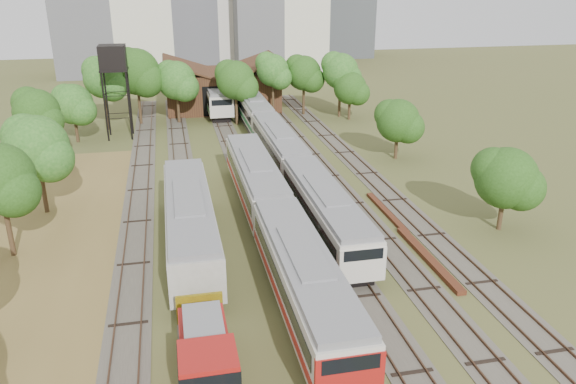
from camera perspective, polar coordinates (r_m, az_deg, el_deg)
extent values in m
plane|color=#475123|center=(32.31, 6.14, -13.87)|extent=(240.00, 240.00, 0.00)
cube|color=brown|center=(38.91, -24.50, -9.28)|extent=(14.00, 60.00, 0.04)
cube|color=#4C473D|center=(53.39, -14.80, 0.19)|extent=(2.60, 80.00, 0.06)
cube|color=#472D1E|center=(53.41, -15.57, 0.23)|extent=(0.08, 80.00, 0.14)
cube|color=#472D1E|center=(53.32, -14.04, 0.34)|extent=(0.08, 80.00, 0.14)
cube|color=#4C473D|center=(53.30, -10.51, 0.52)|extent=(2.60, 80.00, 0.06)
cube|color=#472D1E|center=(53.26, -11.29, 0.55)|extent=(0.08, 80.00, 0.14)
cube|color=#472D1E|center=(53.29, -9.75, 0.67)|extent=(0.08, 80.00, 0.14)
cube|color=#4C473D|center=(53.73, -4.12, 1.00)|extent=(2.60, 80.00, 0.06)
cube|color=#472D1E|center=(53.61, -4.88, 1.04)|extent=(0.08, 80.00, 0.14)
cube|color=#472D1E|center=(53.79, -3.37, 1.15)|extent=(0.08, 80.00, 0.14)
cube|color=#4C473D|center=(54.38, 0.05, 1.31)|extent=(2.60, 80.00, 0.06)
cube|color=#472D1E|center=(54.21, -0.69, 1.34)|extent=(0.08, 80.00, 0.14)
cube|color=#472D1E|center=(54.50, 0.79, 1.45)|extent=(0.08, 80.00, 0.14)
cube|color=#4C473D|center=(55.32, 4.11, 1.60)|extent=(2.60, 80.00, 0.06)
cube|color=#472D1E|center=(55.10, 3.39, 1.64)|extent=(0.08, 80.00, 0.14)
cube|color=#472D1E|center=(55.48, 4.82, 1.74)|extent=(0.08, 80.00, 0.14)
cube|color=#4C473D|center=(56.52, 8.01, 1.88)|extent=(2.60, 80.00, 0.06)
cube|color=#472D1E|center=(56.25, 7.33, 1.91)|extent=(0.08, 80.00, 0.14)
cube|color=#472D1E|center=(56.73, 8.70, 2.01)|extent=(0.08, 80.00, 0.14)
cube|color=black|center=(33.44, 1.59, -11.52)|extent=(2.37, 15.64, 0.86)
cube|color=beige|center=(32.52, 1.63, -8.88)|extent=(3.12, 17.00, 2.69)
cube|color=black|center=(32.36, 1.63, -8.39)|extent=(3.18, 15.64, 0.91)
cube|color=slate|center=(31.78, 1.65, -6.48)|extent=(2.87, 16.66, 0.39)
cube|color=maroon|center=(32.90, 1.61, -10.02)|extent=(3.18, 16.66, 0.48)
cube|color=maroon|center=(25.91, 6.27, -18.27)|extent=(3.16, 0.25, 2.42)
cube|color=black|center=(48.80, -3.25, -0.60)|extent=(2.37, 15.64, 0.86)
cube|color=beige|center=(48.17, -3.30, 1.36)|extent=(3.12, 17.00, 2.69)
cube|color=black|center=(48.06, -3.31, 1.72)|extent=(3.18, 15.64, 0.91)
cube|color=slate|center=(47.67, -3.34, 3.10)|extent=(2.87, 16.66, 0.39)
cube|color=maroon|center=(48.43, -3.28, 0.52)|extent=(3.18, 16.66, 0.48)
cube|color=black|center=(42.66, 3.72, -3.96)|extent=(2.24, 15.64, 0.82)
cube|color=beige|center=(41.98, 3.78, -1.88)|extent=(2.96, 17.00, 2.55)
cube|color=black|center=(41.86, 3.79, -1.50)|extent=(3.02, 15.64, 0.87)
cube|color=slate|center=(41.43, 3.83, -0.03)|extent=(2.72, 16.66, 0.37)
cube|color=#186230|center=(42.26, 3.75, -2.77)|extent=(3.02, 16.66, 0.46)
cube|color=beige|center=(34.79, 7.56, -7.39)|extent=(3.00, 0.25, 2.29)
cube|color=black|center=(58.52, -0.90, 3.15)|extent=(2.24, 15.64, 0.82)
cube|color=beige|center=(58.03, -0.91, 4.73)|extent=(2.96, 17.00, 2.55)
cube|color=black|center=(57.94, -0.91, 5.02)|extent=(3.02, 15.64, 0.87)
cube|color=slate|center=(57.63, -0.92, 6.12)|extent=(2.72, 16.66, 0.37)
cube|color=#186230|center=(58.23, -0.90, 4.06)|extent=(3.02, 16.66, 0.46)
cube|color=black|center=(75.12, -3.54, 7.18)|extent=(2.24, 15.64, 0.82)
cube|color=beige|center=(74.73, -3.57, 8.43)|extent=(2.96, 17.00, 2.55)
cube|color=black|center=(74.67, -3.57, 8.66)|extent=(3.02, 15.64, 0.87)
cube|color=slate|center=(74.43, -3.59, 9.52)|extent=(2.72, 16.66, 0.37)
cube|color=#186230|center=(74.89, -3.55, 7.89)|extent=(3.02, 16.66, 0.46)
cube|color=black|center=(83.27, -7.24, 8.45)|extent=(2.40, 14.72, 0.87)
cube|color=beige|center=(82.90, -7.30, 9.67)|extent=(3.17, 16.00, 2.73)
cube|color=black|center=(82.83, -7.31, 9.89)|extent=(3.23, 14.72, 0.93)
cube|color=slate|center=(82.60, -7.35, 10.73)|extent=(2.92, 15.68, 0.39)
cube|color=#186230|center=(83.05, -7.27, 9.15)|extent=(3.23, 15.68, 0.49)
cube|color=beige|center=(75.18, -6.72, 8.41)|extent=(3.21, 0.25, 2.46)
cube|color=black|center=(29.08, -8.29, -17.49)|extent=(2.06, 7.20, 0.84)
cube|color=maroon|center=(29.04, -8.54, -14.78)|extent=(2.34, 4.40, 1.41)
cube|color=maroon|center=(26.00, -8.03, -18.11)|extent=(2.53, 2.44, 2.53)
cube|color=black|center=(25.62, -8.11, -17.05)|extent=(2.58, 2.48, 0.84)
cube|color=gold|center=(31.68, -8.95, -11.55)|extent=(2.53, 0.20, 1.69)
cube|color=slate|center=(27.50, -8.59, -13.13)|extent=(1.88, 3.60, 0.19)
cube|color=black|center=(40.97, -9.80, -5.30)|extent=(2.46, 16.56, 0.89)
cube|color=gray|center=(40.20, -9.96, -2.94)|extent=(3.24, 18.00, 2.79)
cube|color=black|center=(40.06, -9.99, -2.51)|extent=(3.30, 16.56, 0.95)
cube|color=slate|center=(39.58, -10.11, -0.83)|extent=(2.98, 17.64, 0.40)
cylinder|color=black|center=(69.82, -18.09, 8.16)|extent=(0.20, 0.20, 8.07)
cylinder|color=black|center=(69.58, -15.85, 8.36)|extent=(0.20, 0.20, 8.07)
cylinder|color=black|center=(72.47, -17.91, 8.63)|extent=(0.20, 0.20, 8.07)
cylinder|color=black|center=(72.24, -15.74, 8.82)|extent=(0.20, 0.20, 8.07)
cube|color=black|center=(70.29, -17.26, 11.78)|extent=(3.18, 3.18, 0.20)
cube|color=black|center=(70.09, -17.39, 12.96)|extent=(3.03, 3.03, 2.72)
cube|color=#572A19|center=(40.39, 14.05, -6.52)|extent=(0.64, 9.58, 0.32)
cube|color=#572A19|center=(47.30, 9.97, -2.02)|extent=(0.52, 8.30, 0.27)
cube|color=#3D2216|center=(84.84, -6.76, 10.31)|extent=(16.00, 11.00, 5.50)
cube|color=#3D2216|center=(84.01, -9.64, 12.37)|extent=(8.45, 11.55, 2.96)
cube|color=#3D2216|center=(84.75, -4.10, 12.68)|extent=(8.45, 11.55, 2.96)
cube|color=black|center=(79.63, -6.34, 9.21)|extent=(6.40, 0.15, 4.12)
cylinder|color=#382616|center=(43.46, -26.53, -3.07)|extent=(0.36, 0.36, 4.60)
cylinder|color=#382616|center=(50.27, -23.61, 0.44)|extent=(0.36, 0.36, 4.45)
sphere|color=#1F4512|center=(49.26, -24.19, 4.19)|extent=(5.11, 5.11, 5.11)
cylinder|color=#382616|center=(62.08, -23.68, 4.25)|extent=(0.36, 0.36, 4.64)
sphere|color=#1F4512|center=(61.25, -24.17, 7.45)|extent=(4.51, 4.51, 4.51)
cylinder|color=#382616|center=(70.99, -20.72, 6.17)|extent=(0.36, 0.36, 3.57)
sphere|color=#1F4512|center=(70.39, -21.01, 8.33)|extent=(4.67, 4.67, 4.67)
cylinder|color=#382616|center=(75.57, -17.89, 7.97)|extent=(0.36, 0.36, 5.14)
sphere|color=#1F4512|center=(74.84, -18.23, 10.92)|extent=(5.00, 5.00, 5.00)
cylinder|color=#382616|center=(77.31, -14.86, 8.66)|extent=(0.36, 0.36, 5.41)
sphere|color=#1F4512|center=(76.56, -15.15, 11.71)|extent=(5.97, 5.97, 5.97)
cylinder|color=#382616|center=(76.93, -11.10, 8.54)|extent=(0.36, 0.36, 4.44)
sphere|color=#1F4512|center=(76.28, -11.28, 11.06)|extent=(5.04, 5.04, 5.04)
cylinder|color=#382616|center=(74.86, -5.26, 8.57)|extent=(0.36, 0.36, 4.60)
sphere|color=#1F4512|center=(74.18, -5.35, 11.25)|extent=(5.00, 5.00, 5.00)
cylinder|color=#382616|center=(78.72, -1.53, 9.44)|extent=(0.36, 0.36, 5.07)
sphere|color=#1F4512|center=(78.03, -1.56, 12.26)|extent=(4.39, 4.39, 4.39)
cylinder|color=#382616|center=(80.18, 1.59, 9.48)|extent=(0.36, 0.36, 4.59)
sphere|color=#1F4512|center=(79.54, 1.62, 11.99)|extent=(4.79, 4.79, 4.79)
cylinder|color=#382616|center=(79.19, 5.26, 9.39)|extent=(0.36, 0.36, 4.96)
sphere|color=#1F4512|center=(78.51, 5.35, 12.13)|extent=(4.87, 4.87, 4.87)
cylinder|color=#382616|center=(46.17, 20.85, -1.67)|extent=(0.36, 0.36, 3.33)
sphere|color=#1F4512|center=(45.30, 21.27, 1.34)|extent=(4.69, 4.69, 4.69)
cylinder|color=#382616|center=(61.39, 10.94, 4.83)|extent=(0.36, 0.36, 3.28)
sphere|color=#1F4512|center=(60.74, 11.11, 7.12)|extent=(4.57, 4.57, 4.57)
cylinder|color=#382616|center=(77.83, 6.25, 8.56)|extent=(0.36, 0.36, 3.40)
sphere|color=#1F4512|center=(77.30, 6.33, 10.46)|extent=(4.41, 4.41, 4.41)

